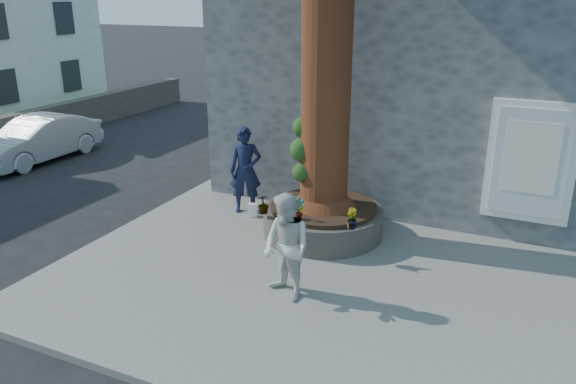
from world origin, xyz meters
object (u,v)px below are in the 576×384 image
at_px(planter, 323,220).
at_px(man, 245,170).
at_px(woman, 286,247).
at_px(car_silver, 38,139).

bearing_deg(planter, man, 167.28).
distance_m(man, woman, 3.69).
distance_m(planter, woman, 2.54).
bearing_deg(man, planter, -39.29).
distance_m(woman, car_silver, 10.53).
relative_size(planter, woman, 1.38).
relative_size(planter, car_silver, 0.60).
height_order(planter, woman, woman).
xyz_separation_m(planter, man, (-1.93, 0.44, 0.63)).
bearing_deg(planter, woman, -81.58).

